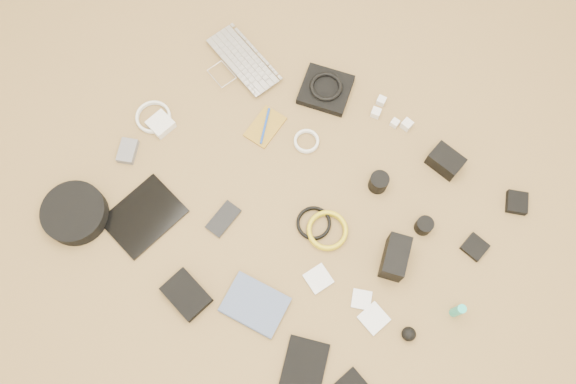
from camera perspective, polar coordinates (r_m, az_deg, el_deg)
The scene contains 32 objects.
laptop at distance 2.18m, azimuth -5.50°, elevation 12.50°, with size 0.32×0.22×0.02m, color silver.
headphone_pouch at distance 2.12m, azimuth 3.85°, elevation 10.33°, with size 0.18×0.17×0.03m, color black.
headphones at distance 2.10m, azimuth 3.89°, elevation 10.64°, with size 0.12×0.12×0.02m, color black.
charger_a at distance 2.12m, azimuth 9.45°, elevation 9.13°, with size 0.03×0.03×0.03m, color silver.
charger_b at distance 2.09m, azimuth 8.92°, elevation 7.96°, with size 0.03×0.03×0.03m, color silver.
charger_c at distance 2.09m, azimuth 11.98°, elevation 6.71°, with size 0.03×0.03×0.03m, color silver.
charger_d at distance 2.09m, azimuth 10.80°, elevation 6.90°, with size 0.03×0.03×0.03m, color silver.
dslr_camera at distance 2.05m, azimuth 15.70°, elevation 3.04°, with size 0.11×0.08×0.07m, color black.
lens_pouch at distance 2.09m, azimuth 22.22°, elevation -0.99°, with size 0.07×0.08×0.03m, color black.
notebook_olive at distance 2.06m, azimuth -2.34°, elevation 6.64°, with size 0.09×0.15×0.01m, color olive.
pen_blue at distance 2.05m, azimuth -2.35°, elevation 6.74°, with size 0.01×0.01×0.14m, color #153EAD.
cable_white_a at distance 2.03m, azimuth 1.88°, elevation 5.12°, with size 0.09×0.09×0.01m, color white.
lens_a at distance 1.96m, azimuth 9.19°, elevation 0.98°, with size 0.07×0.07×0.07m, color black.
lens_b at distance 1.95m, azimuth 13.65°, elevation -3.34°, with size 0.06×0.06×0.05m, color black.
card_reader at distance 2.00m, azimuth 18.45°, elevation -5.33°, with size 0.07×0.07×0.02m, color black.
power_brick at distance 2.10m, azimuth -12.80°, elevation 6.73°, with size 0.08×0.08×0.03m, color silver.
cable_white_b at distance 2.13m, azimuth -13.49°, elevation 7.35°, with size 0.13×0.13×0.01m, color white.
cable_black at distance 1.93m, azimuth 2.62°, elevation -3.22°, with size 0.12×0.12×0.01m, color black.
cable_yellow at distance 1.92m, azimuth 3.99°, elevation -3.98°, with size 0.14×0.14×0.02m, color gold.
flash at distance 1.88m, azimuth 10.83°, elevation -6.54°, with size 0.07×0.13×0.10m, color black.
lens_cleaner at distance 1.90m, azimuth 16.86°, elevation -11.47°, with size 0.03×0.03×0.10m, color #1BB4A1.
battery_charger at distance 2.09m, azimuth -15.98°, elevation 4.03°, with size 0.06×0.09×0.03m, color slate.
tablet at distance 1.99m, azimuth -14.42°, elevation -2.38°, with size 0.19×0.25×0.01m, color black.
phone at distance 1.94m, azimuth -6.59°, elevation -2.74°, with size 0.06×0.12×0.01m, color black.
filter_case_left at distance 1.88m, azimuth 3.10°, elevation -8.79°, with size 0.08×0.08×0.01m, color silver.
filter_case_mid at distance 1.89m, azimuth 7.48°, elevation -10.78°, with size 0.06×0.06×0.01m, color silver.
filter_case_right at distance 1.88m, azimuth 8.71°, elevation -12.58°, with size 0.08×0.08×0.01m, color silver.
air_blower at distance 1.88m, azimuth 12.17°, elevation -13.93°, with size 0.05×0.05×0.05m, color black.
headphone_case at distance 2.04m, azimuth -20.83°, elevation -2.02°, with size 0.22×0.22×0.06m, color black.
drive_case at distance 1.89m, azimuth -10.28°, elevation -10.22°, with size 0.15×0.10×0.04m, color black.
paperback at distance 1.86m, azimuth -4.49°, elevation -13.33°, with size 0.15×0.20×0.02m, color #475679.
notebook_black_a at distance 1.85m, azimuth 1.51°, elevation -17.90°, with size 0.13×0.21×0.02m, color black.
Camera 1 is at (0.35, -0.50, 1.86)m, focal length 35.00 mm.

